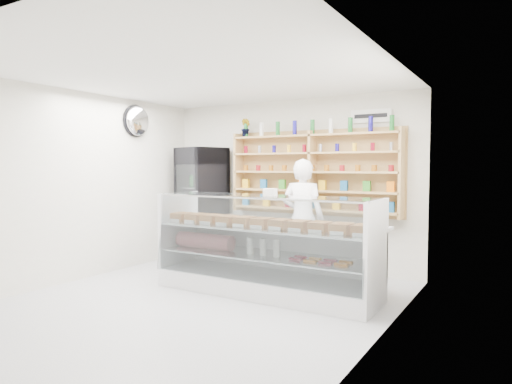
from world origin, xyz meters
The scene contains 8 objects.
room centered at (0.00, 0.00, 1.40)m, with size 5.00×5.00×5.00m.
display_counter centered at (0.51, 0.83, 0.36)m, with size 3.01×0.90×1.31m.
shop_worker centered at (0.55, 1.88, 0.90)m, with size 0.66×0.43×1.80m, color white.
drinks_cooler centered at (-1.56, 2.14, 1.02)m, with size 0.90×0.88×2.02m.
wall_shelving centered at (0.50, 2.34, 1.59)m, with size 2.84×0.28×1.33m.
potted_plant centered at (-0.75, 2.34, 2.35)m, with size 0.17×0.14×0.32m, color #1E6626.
security_mirror centered at (-2.17, 1.20, 2.45)m, with size 0.15×0.50×0.50m, color silver.
wall_sign centered at (1.40, 2.47, 2.45)m, with size 0.62×0.03×0.20m, color white.
Camera 1 is at (3.47, -4.38, 1.68)m, focal length 32.00 mm.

